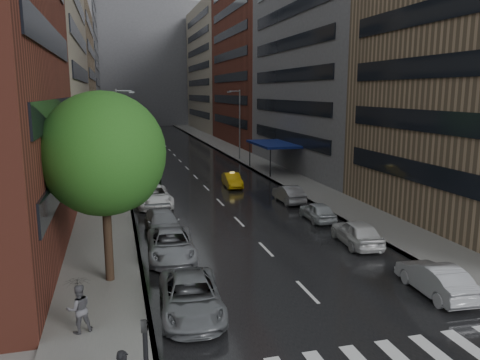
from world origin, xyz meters
The scene contains 17 objects.
ground centered at (0.00, 0.00, 0.00)m, with size 220.00×220.00×0.00m, color gray.
road centered at (0.00, 50.00, 0.01)m, with size 14.00×140.00×0.01m, color black.
sidewalk_left centered at (-9.00, 50.00, 0.07)m, with size 4.00×140.00×0.15m, color gray.
sidewalk_right centered at (9.00, 50.00, 0.07)m, with size 4.00×140.00×0.15m, color gray.
buildings_left centered at (-15.00, 58.79, 15.99)m, with size 8.00×108.00×38.00m.
buildings_right centered at (15.00, 56.70, 15.03)m, with size 8.05×109.10×36.00m.
building_far centered at (0.00, 118.00, 16.00)m, with size 40.00×14.00×32.00m, color slate.
tree_near centered at (-8.60, 7.41, 6.13)m, with size 5.62×5.62×8.96m.
tree_mid centered at (-8.60, 20.42, 6.01)m, with size 5.51×5.51×8.78m.
tree_far centered at (-8.60, 31.01, 5.50)m, with size 5.04×5.04×8.03m.
taxi centered at (2.45, 27.77, 0.66)m, with size 1.40×4.02×1.32m, color #DAA50B.
parked_cars_left centered at (-5.40, 17.80, 0.75)m, with size 2.95×34.95×1.61m.
parked_cars_right centered at (5.40, 11.32, 0.72)m, with size 2.20×22.60×1.54m.
ped_black_umbrella centered at (-9.64, 2.61, 1.38)m, with size 1.05×0.98×2.09m.
street_lamp_left centered at (-7.72, 30.00, 4.89)m, with size 1.74×0.22×9.00m.
street_lamp_right centered at (7.72, 45.00, 4.89)m, with size 1.74×0.22×9.00m.
awning centered at (8.98, 35.00, 3.13)m, with size 4.00×8.00×3.12m.
Camera 1 is at (-8.06, -14.32, 8.90)m, focal length 35.00 mm.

